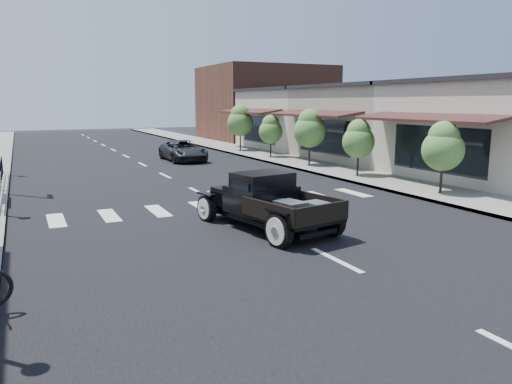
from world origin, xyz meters
name	(u,v)px	position (x,y,z in m)	size (l,w,h in m)	color
ground	(276,231)	(0.00, 0.00, 0.00)	(120.00, 120.00, 0.00)	black
road	(151,169)	(0.00, 15.00, 0.01)	(14.00, 80.00, 0.02)	black
road_markings	(176,182)	(0.00, 10.00, 0.00)	(12.00, 60.00, 0.06)	silver
sidewalk_right	(286,160)	(8.50, 15.00, 0.07)	(3.00, 80.00, 0.15)	gray
storefront_mid	(391,124)	(15.00, 13.00, 2.25)	(10.00, 9.00, 4.50)	#A69B8C
storefront_far	(315,120)	(15.00, 22.00, 2.25)	(10.00, 9.00, 4.50)	#BDB59F
far_building_right	(265,104)	(15.50, 32.00, 3.50)	(11.00, 10.00, 7.00)	brown
banner	(0,190)	(-7.22, 8.00, 0.45)	(0.04, 2.20, 0.60)	silver
small_tree_a	(442,158)	(8.30, 2.03, 1.49)	(1.61, 1.61, 2.68)	#4F7937
small_tree_b	(358,148)	(8.30, 7.37, 1.44)	(1.55, 1.55, 2.59)	#4F7937
small_tree_c	(310,138)	(8.30, 11.87, 1.65)	(1.80, 1.80, 3.01)	#4F7937
small_tree_d	(271,137)	(8.30, 16.67, 1.44)	(1.55, 1.55, 2.58)	#4F7937
small_tree_e	(240,128)	(8.30, 21.62, 1.74)	(1.91, 1.91, 3.19)	#4F7937
hotrod_pickup	(267,201)	(-0.15, 0.30, 0.84)	(2.26, 4.84, 1.68)	black
second_car	(183,151)	(2.74, 17.79, 0.64)	(2.12, 4.60, 1.28)	black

